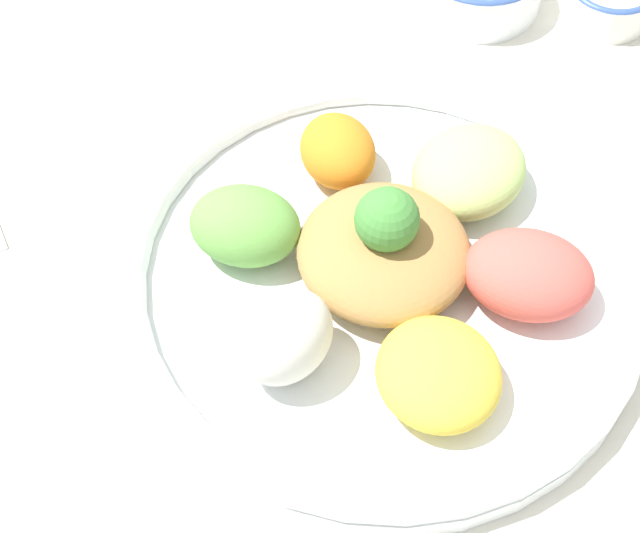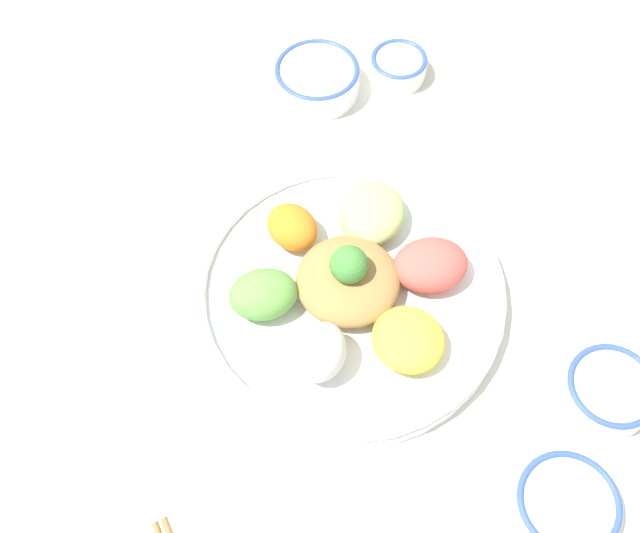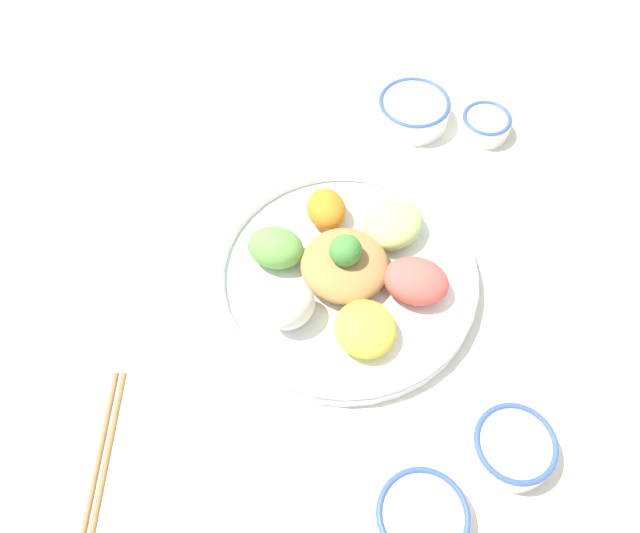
# 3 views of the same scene
# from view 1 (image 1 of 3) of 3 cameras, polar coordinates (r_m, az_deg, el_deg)

# --- Properties ---
(ground_plane) EXTENTS (2.40, 2.40, 0.00)m
(ground_plane) POSITION_cam_1_polar(r_m,az_deg,el_deg) (0.64, 3.25, -3.46)
(ground_plane) COLOR silver
(salad_platter) EXTENTS (0.37, 0.37, 0.10)m
(salad_platter) POSITION_cam_1_polar(r_m,az_deg,el_deg) (0.63, 4.19, -0.00)
(salad_platter) COLOR white
(salad_platter) RESTS_ON ground_plane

